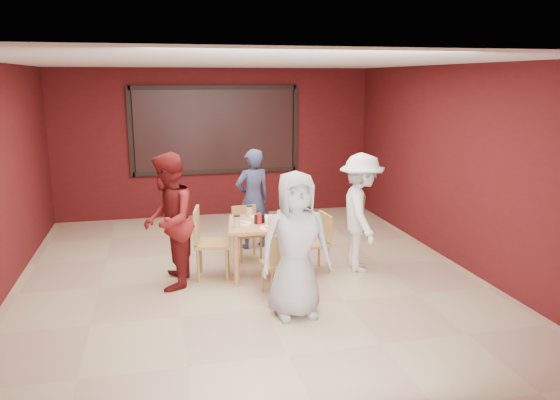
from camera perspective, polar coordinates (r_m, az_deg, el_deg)
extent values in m
plane|color=tan|center=(7.46, -3.36, -7.86)|extent=(7.00, 7.00, 0.00)
cube|color=black|center=(10.45, -6.75, 7.27)|extent=(3.00, 0.02, 1.50)
cube|color=tan|center=(7.24, -1.67, -2.53)|extent=(1.06, 1.06, 0.04)
cylinder|color=tan|center=(7.70, -4.55, -4.50)|extent=(0.07, 0.07, 0.70)
cylinder|color=tan|center=(7.73, 0.99, -4.39)|extent=(0.07, 0.07, 0.70)
cylinder|color=tan|center=(6.99, -4.58, -6.28)|extent=(0.07, 0.07, 0.70)
cylinder|color=tan|center=(7.02, 1.54, -6.16)|extent=(0.07, 0.07, 0.70)
cylinder|color=white|center=(6.96, -1.19, -2.94)|extent=(0.23, 0.23, 0.01)
cone|color=#EBA853|center=(6.95, -1.19, -2.82)|extent=(0.22, 0.22, 0.02)
cylinder|color=#F6EDC4|center=(6.88, 0.01, -2.56)|extent=(0.09, 0.09, 0.14)
cylinder|color=black|center=(6.86, 0.01, -1.94)|extent=(0.09, 0.09, 0.01)
cylinder|color=white|center=(7.51, -2.12, -1.77)|extent=(0.23, 0.23, 0.01)
cone|color=#EBA853|center=(7.51, -2.12, -1.66)|extent=(0.22, 0.22, 0.02)
cylinder|color=#F6EDC4|center=(7.56, -3.21, -1.19)|extent=(0.09, 0.09, 0.14)
cylinder|color=black|center=(7.54, -3.21, -0.63)|extent=(0.09, 0.09, 0.01)
cylinder|color=white|center=(7.19, -3.97, -2.47)|extent=(0.23, 0.23, 0.01)
cone|color=#EBA853|center=(7.18, -3.97, -2.35)|extent=(0.22, 0.22, 0.02)
cylinder|color=#F6EDC4|center=(7.03, -4.53, -2.27)|extent=(0.09, 0.09, 0.14)
cylinder|color=black|center=(7.01, -4.54, -1.67)|extent=(0.09, 0.09, 0.01)
cylinder|color=white|center=(7.30, 0.59, -2.20)|extent=(0.23, 0.23, 0.01)
cone|color=#EBA853|center=(7.29, 0.59, -2.09)|extent=(0.22, 0.22, 0.02)
cylinder|color=#F6EDC4|center=(7.42, 1.03, -1.44)|extent=(0.09, 0.09, 0.14)
cylinder|color=black|center=(7.41, 1.03, -0.86)|extent=(0.09, 0.09, 0.01)
cylinder|color=white|center=(7.21, -1.02, -2.02)|extent=(0.06, 0.06, 0.10)
cylinder|color=white|center=(7.16, -1.39, -2.20)|extent=(0.05, 0.05, 0.08)
cylinder|color=#B80D1A|center=(7.16, -2.21, -1.95)|extent=(0.07, 0.07, 0.15)
cube|color=black|center=(7.19, -2.16, -2.00)|extent=(0.14, 0.11, 0.12)
cube|color=#A78641|center=(6.67, -0.05, -6.68)|extent=(0.45, 0.45, 0.04)
cylinder|color=#A78641|center=(6.94, 0.66, -7.75)|extent=(0.03, 0.03, 0.38)
cylinder|color=#A78641|center=(6.82, -1.82, -8.11)|extent=(0.03, 0.03, 0.38)
cylinder|color=#A78641|center=(6.66, 1.76, -8.62)|extent=(0.03, 0.03, 0.38)
cylinder|color=#A78641|center=(6.55, -0.81, -9.02)|extent=(0.03, 0.03, 0.38)
cube|color=#A78641|center=(6.44, 0.56, -5.27)|extent=(0.39, 0.10, 0.37)
cube|color=#A78641|center=(8.01, -3.39, -3.54)|extent=(0.43, 0.43, 0.04)
cylinder|color=#A78641|center=(7.89, -4.06, -5.33)|extent=(0.03, 0.03, 0.36)
cylinder|color=#A78641|center=(7.98, -1.99, -5.09)|extent=(0.03, 0.03, 0.36)
cylinder|color=#A78641|center=(8.16, -4.72, -4.72)|extent=(0.03, 0.03, 0.36)
cylinder|color=#A78641|center=(8.25, -2.72, -4.49)|extent=(0.03, 0.03, 0.36)
cube|color=#A78641|center=(8.11, -3.79, -1.79)|extent=(0.37, 0.09, 0.35)
cube|color=#A78641|center=(7.29, -7.02, -4.53)|extent=(0.53, 0.53, 0.04)
cylinder|color=#A78641|center=(7.18, -5.57, -6.83)|extent=(0.04, 0.04, 0.45)
cylinder|color=#A78641|center=(7.53, -5.46, -5.89)|extent=(0.04, 0.04, 0.45)
cylinder|color=#A78641|center=(7.21, -8.54, -6.84)|extent=(0.04, 0.04, 0.45)
cylinder|color=#A78641|center=(7.55, -8.29, -5.91)|extent=(0.04, 0.04, 0.45)
cube|color=#A78641|center=(7.23, -8.71, -2.56)|extent=(0.12, 0.46, 0.44)
cube|color=#A78641|center=(7.47, 3.46, -4.57)|extent=(0.43, 0.43, 0.04)
cylinder|color=#A78641|center=(7.62, 1.86, -5.87)|extent=(0.03, 0.03, 0.38)
cylinder|color=#A78641|center=(7.33, 2.75, -6.61)|extent=(0.03, 0.03, 0.38)
cylinder|color=#A78641|center=(7.73, 4.08, -5.62)|extent=(0.03, 0.03, 0.38)
cylinder|color=#A78641|center=(7.45, 5.04, -6.33)|extent=(0.03, 0.03, 0.38)
cube|color=#A78641|center=(7.47, 4.74, -2.78)|extent=(0.07, 0.39, 0.37)
imported|color=#9F9F9F|center=(5.99, 1.65, -4.72)|extent=(0.82, 0.55, 1.64)
imported|color=#313758|center=(8.45, -2.86, 0.11)|extent=(0.65, 0.51, 1.56)
imported|color=maroon|center=(6.96, -11.60, -2.19)|extent=(0.77, 0.93, 1.72)
imported|color=white|center=(7.52, 8.46, -1.32)|extent=(0.77, 1.14, 1.63)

